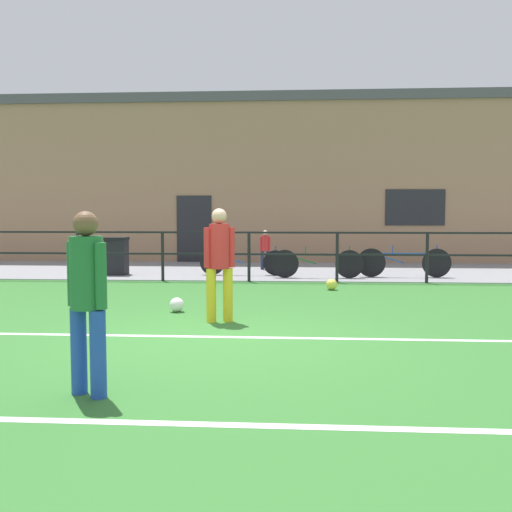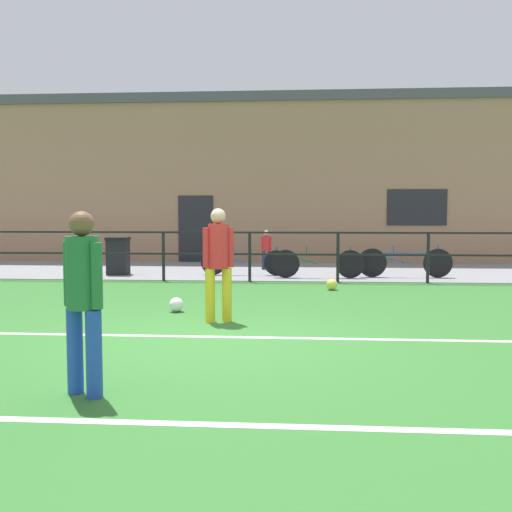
# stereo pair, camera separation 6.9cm
# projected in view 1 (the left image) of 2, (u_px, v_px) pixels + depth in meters

# --- Properties ---
(ground) EXTENTS (60.00, 44.00, 0.04)m
(ground) POSITION_uv_depth(u_px,v_px,m) (211.00, 339.00, 7.49)
(ground) COLOR #33702D
(field_line_touchline) EXTENTS (36.00, 0.11, 0.00)m
(field_line_touchline) POSITION_uv_depth(u_px,v_px,m) (212.00, 337.00, 7.52)
(field_line_touchline) COLOR white
(field_line_touchline) RESTS_ON ground
(field_line_hash) EXTENTS (36.00, 0.11, 0.00)m
(field_line_hash) POSITION_uv_depth(u_px,v_px,m) (154.00, 423.00, 4.45)
(field_line_hash) COLOR white
(field_line_hash) RESTS_ON ground
(pavement_strip) EXTENTS (48.00, 5.00, 0.02)m
(pavement_strip) POSITION_uv_depth(u_px,v_px,m) (256.00, 270.00, 15.94)
(pavement_strip) COLOR gray
(pavement_strip) RESTS_ON ground
(perimeter_fence) EXTENTS (36.07, 0.07, 1.15)m
(perimeter_fence) POSITION_uv_depth(u_px,v_px,m) (249.00, 249.00, 13.40)
(perimeter_fence) COLOR black
(perimeter_fence) RESTS_ON ground
(clubhouse_facade) EXTENTS (28.00, 2.56, 5.30)m
(clubhouse_facade) POSITION_uv_depth(u_px,v_px,m) (264.00, 180.00, 19.42)
(clubhouse_facade) COLOR #A37A5B
(clubhouse_facade) RESTS_ON ground
(player_striker) EXTENTS (0.40, 0.28, 1.61)m
(player_striker) POSITION_uv_depth(u_px,v_px,m) (87.00, 292.00, 5.06)
(player_striker) COLOR blue
(player_striker) RESTS_ON ground
(player_winger) EXTENTS (0.44, 0.29, 1.65)m
(player_winger) POSITION_uv_depth(u_px,v_px,m) (219.00, 258.00, 8.48)
(player_winger) COLOR gold
(player_winger) RESTS_ON ground
(soccer_ball_match) EXTENTS (0.23, 0.23, 0.23)m
(soccer_ball_match) POSITION_uv_depth(u_px,v_px,m) (177.00, 305.00, 9.38)
(soccer_ball_match) COLOR white
(soccer_ball_match) RESTS_ON ground
(soccer_ball_spare) EXTENTS (0.23, 0.23, 0.23)m
(soccer_ball_spare) POSITION_uv_depth(u_px,v_px,m) (332.00, 284.00, 12.02)
(soccer_ball_spare) COLOR #E5E04C
(soccer_ball_spare) RESTS_ON ground
(spectator_child) EXTENTS (0.29, 0.19, 1.07)m
(spectator_child) POSITION_uv_depth(u_px,v_px,m) (265.00, 247.00, 16.03)
(spectator_child) COLOR #232D4C
(spectator_child) RESTS_ON pavement_strip
(bicycle_parked_0) EXTENTS (2.25, 0.04, 0.78)m
(bicycle_parked_0) POSITION_uv_depth(u_px,v_px,m) (404.00, 262.00, 14.16)
(bicycle_parked_0) COLOR black
(bicycle_parked_0) RESTS_ON pavement_strip
(bicycle_parked_1) EXTENTS (2.21, 0.04, 0.76)m
(bicycle_parked_1) POSITION_uv_depth(u_px,v_px,m) (317.00, 263.00, 14.02)
(bicycle_parked_1) COLOR black
(bicycle_parked_1) RESTS_ON pavement_strip
(bicycle_parked_2) EXTENTS (2.21, 0.04, 0.73)m
(bicycle_parked_2) POSITION_uv_depth(u_px,v_px,m) (244.00, 262.00, 14.64)
(bicycle_parked_2) COLOR black
(bicycle_parked_2) RESTS_ON pavement_strip
(trash_bin_0) EXTENTS (0.53, 0.45, 0.94)m
(trash_bin_0) POSITION_uv_depth(u_px,v_px,m) (117.00, 256.00, 14.74)
(trash_bin_0) COLOR black
(trash_bin_0) RESTS_ON pavement_strip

